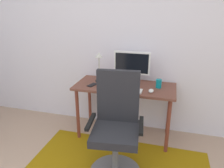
% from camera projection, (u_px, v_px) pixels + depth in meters
% --- Properties ---
extents(wall_back, '(6.00, 0.10, 2.60)m').
position_uv_depth(wall_back, '(129.00, 37.00, 2.88)').
color(wall_back, silver).
rests_on(wall_back, ground).
extents(area_rug, '(1.99, 1.07, 0.01)m').
position_uv_depth(area_rug, '(117.00, 168.00, 2.39)').
color(area_rug, '#8E650A').
rests_on(area_rug, ground).
extents(desk, '(1.27, 0.56, 0.73)m').
position_uv_depth(desk, '(125.00, 92.00, 2.78)').
color(desk, brown).
rests_on(desk, ground).
extents(monitor, '(0.47, 0.18, 0.41)m').
position_uv_depth(monitor, '(132.00, 65.00, 2.78)').
color(monitor, '#B2B2B7').
rests_on(monitor, desk).
extents(keyboard, '(0.43, 0.13, 0.02)m').
position_uv_depth(keyboard, '(124.00, 90.00, 2.59)').
color(keyboard, white).
rests_on(keyboard, desk).
extents(computer_mouse, '(0.06, 0.10, 0.03)m').
position_uv_depth(computer_mouse, '(151.00, 91.00, 2.54)').
color(computer_mouse, white).
rests_on(computer_mouse, desk).
extents(coffee_cup, '(0.07, 0.07, 0.11)m').
position_uv_depth(coffee_cup, '(159.00, 84.00, 2.66)').
color(coffee_cup, '#0E7F8F').
rests_on(coffee_cup, desk).
extents(cell_phone, '(0.11, 0.15, 0.01)m').
position_uv_depth(cell_phone, '(92.00, 85.00, 2.76)').
color(cell_phone, black).
rests_on(cell_phone, desk).
extents(desk_lamp, '(0.11, 0.11, 0.39)m').
position_uv_depth(desk_lamp, '(99.00, 62.00, 2.81)').
color(desk_lamp, black).
rests_on(desk_lamp, desk).
extents(office_chair, '(0.57, 0.54, 1.10)m').
position_uv_depth(office_chair, '(116.00, 135.00, 2.20)').
color(office_chair, slate).
rests_on(office_chair, ground).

